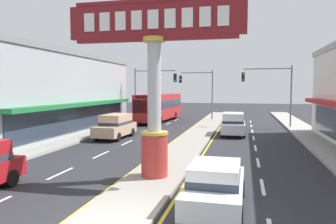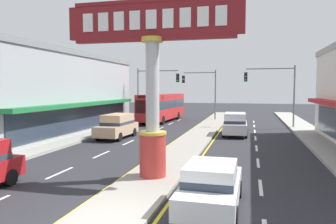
{
  "view_description": "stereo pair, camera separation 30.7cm",
  "coord_description": "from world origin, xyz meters",
  "px_view_note": "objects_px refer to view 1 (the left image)",
  "views": [
    {
      "loc": [
        3.74,
        -8.53,
        3.94
      ],
      "look_at": [
        -0.48,
        9.46,
        2.6
      ],
      "focal_mm": 34.8,
      "sensor_mm": 36.0,
      "label": 1
    },
    {
      "loc": [
        4.04,
        -8.46,
        3.94
      ],
      "look_at": [
        -0.48,
        9.46,
        2.6
      ],
      "focal_mm": 34.8,
      "sensor_mm": 36.0,
      "label": 2
    }
  ],
  "objects_px": {
    "traffic_light_right_side": "(273,85)",
    "traffic_light_median_far": "(200,86)",
    "district_sign": "(154,79)",
    "suv_far_left_oncoming": "(233,124)",
    "storefront_left": "(30,93)",
    "bus_near_right_lane": "(159,106)",
    "suv_near_left_lane": "(115,126)",
    "traffic_light_left_side": "(150,86)",
    "sedan_far_right_lane": "(215,185)"
  },
  "relations": [
    {
      "from": "bus_near_right_lane",
      "to": "suv_near_left_lane",
      "type": "xyz_separation_m",
      "value": [
        0.0,
        -13.73,
        -0.88
      ]
    },
    {
      "from": "storefront_left",
      "to": "traffic_light_left_side",
      "type": "height_order",
      "value": "storefront_left"
    },
    {
      "from": "traffic_light_median_far",
      "to": "suv_near_left_lane",
      "type": "distance_m",
      "value": 17.16
    },
    {
      "from": "district_sign",
      "to": "storefront_left",
      "type": "distance_m",
      "value": 18.37
    },
    {
      "from": "traffic_light_left_side",
      "to": "district_sign",
      "type": "bearing_deg",
      "value": -73.22
    },
    {
      "from": "district_sign",
      "to": "traffic_light_median_far",
      "type": "distance_m",
      "value": 26.87
    },
    {
      "from": "sedan_far_right_lane",
      "to": "suv_far_left_oncoming",
      "type": "bearing_deg",
      "value": 89.99
    },
    {
      "from": "district_sign",
      "to": "suv_far_left_oncoming",
      "type": "xyz_separation_m",
      "value": [
        2.87,
        14.31,
        -3.37
      ]
    },
    {
      "from": "traffic_light_left_side",
      "to": "traffic_light_right_side",
      "type": "height_order",
      "value": "same"
    },
    {
      "from": "traffic_light_left_side",
      "to": "suv_far_left_oncoming",
      "type": "relative_size",
      "value": 1.33
    },
    {
      "from": "sedan_far_right_lane",
      "to": "suv_near_left_lane",
      "type": "bearing_deg",
      "value": 123.84
    },
    {
      "from": "traffic_light_left_side",
      "to": "traffic_light_median_far",
      "type": "distance_m",
      "value": 7.28
    },
    {
      "from": "bus_near_right_lane",
      "to": "suv_far_left_oncoming",
      "type": "height_order",
      "value": "bus_near_right_lane"
    },
    {
      "from": "traffic_light_right_side",
      "to": "suv_near_left_lane",
      "type": "relative_size",
      "value": 1.33
    },
    {
      "from": "storefront_left",
      "to": "suv_near_left_lane",
      "type": "height_order",
      "value": "storefront_left"
    },
    {
      "from": "suv_near_left_lane",
      "to": "district_sign",
      "type": "bearing_deg",
      "value": -59.8
    },
    {
      "from": "traffic_light_left_side",
      "to": "traffic_light_median_far",
      "type": "bearing_deg",
      "value": 48.16
    },
    {
      "from": "bus_near_right_lane",
      "to": "sedan_far_right_lane",
      "type": "height_order",
      "value": "bus_near_right_lane"
    },
    {
      "from": "suv_near_left_lane",
      "to": "traffic_light_median_far",
      "type": "bearing_deg",
      "value": 74.29
    },
    {
      "from": "suv_near_left_lane",
      "to": "sedan_far_right_lane",
      "type": "bearing_deg",
      "value": -56.16
    },
    {
      "from": "traffic_light_right_side",
      "to": "traffic_light_median_far",
      "type": "relative_size",
      "value": 1.0
    },
    {
      "from": "district_sign",
      "to": "suv_far_left_oncoming",
      "type": "relative_size",
      "value": 1.64
    },
    {
      "from": "traffic_light_median_far",
      "to": "sedan_far_right_lane",
      "type": "height_order",
      "value": "traffic_light_median_far"
    },
    {
      "from": "district_sign",
      "to": "traffic_light_median_far",
      "type": "height_order",
      "value": "district_sign"
    },
    {
      "from": "traffic_light_right_side",
      "to": "traffic_light_left_side",
      "type": "bearing_deg",
      "value": 175.63
    },
    {
      "from": "traffic_light_right_side",
      "to": "sedan_far_right_lane",
      "type": "xyz_separation_m",
      "value": [
        -3.59,
        -23.29,
        -3.46
      ]
    },
    {
      "from": "district_sign",
      "to": "traffic_light_left_side",
      "type": "distance_m",
      "value": 22.35
    },
    {
      "from": "traffic_light_right_side",
      "to": "traffic_light_median_far",
      "type": "height_order",
      "value": "same"
    },
    {
      "from": "suv_far_left_oncoming",
      "to": "suv_near_left_lane",
      "type": "bearing_deg",
      "value": -157.6
    },
    {
      "from": "bus_near_right_lane",
      "to": "suv_near_left_lane",
      "type": "height_order",
      "value": "bus_near_right_lane"
    },
    {
      "from": "storefront_left",
      "to": "sedan_far_right_lane",
      "type": "relative_size",
      "value": 5.18
    },
    {
      "from": "traffic_light_median_far",
      "to": "bus_near_right_lane",
      "type": "distance_m",
      "value": 5.7
    },
    {
      "from": "traffic_light_median_far",
      "to": "traffic_light_left_side",
      "type": "bearing_deg",
      "value": -131.84
    },
    {
      "from": "sedan_far_right_lane",
      "to": "suv_near_left_lane",
      "type": "relative_size",
      "value": 0.93
    },
    {
      "from": "district_sign",
      "to": "suv_near_left_lane",
      "type": "bearing_deg",
      "value": 120.2
    },
    {
      "from": "traffic_light_median_far",
      "to": "sedan_far_right_lane",
      "type": "relative_size",
      "value": 1.43
    },
    {
      "from": "traffic_light_right_side",
      "to": "sedan_far_right_lane",
      "type": "relative_size",
      "value": 1.43
    },
    {
      "from": "traffic_light_left_side",
      "to": "traffic_light_right_side",
      "type": "relative_size",
      "value": 1.0
    },
    {
      "from": "storefront_left",
      "to": "suv_far_left_oncoming",
      "type": "height_order",
      "value": "storefront_left"
    },
    {
      "from": "traffic_light_left_side",
      "to": "suv_near_left_lane",
      "type": "relative_size",
      "value": 1.33
    },
    {
      "from": "traffic_light_left_side",
      "to": "sedan_far_right_lane",
      "type": "bearing_deg",
      "value": -69.0
    },
    {
      "from": "sedan_far_right_lane",
      "to": "traffic_light_median_far",
      "type": "bearing_deg",
      "value": 98.55
    },
    {
      "from": "suv_near_left_lane",
      "to": "suv_far_left_oncoming",
      "type": "xyz_separation_m",
      "value": [
        9.03,
        3.72,
        0.0
      ]
    },
    {
      "from": "storefront_left",
      "to": "traffic_light_right_side",
      "type": "distance_m",
      "value": 22.73
    },
    {
      "from": "sedan_far_right_lane",
      "to": "suv_near_left_lane",
      "type": "distance_m",
      "value": 16.22
    },
    {
      "from": "storefront_left",
      "to": "bus_near_right_lane",
      "type": "distance_m",
      "value": 15.43
    },
    {
      "from": "traffic_light_median_far",
      "to": "traffic_light_right_side",
      "type": "bearing_deg",
      "value": -38.51
    },
    {
      "from": "traffic_light_left_side",
      "to": "traffic_light_right_side",
      "type": "xyz_separation_m",
      "value": [
        12.9,
        -0.98,
        0.0
      ]
    },
    {
      "from": "traffic_light_right_side",
      "to": "bus_near_right_lane",
      "type": "bearing_deg",
      "value": 162.79
    },
    {
      "from": "storefront_left",
      "to": "traffic_light_right_side",
      "type": "bearing_deg",
      "value": 23.42
    }
  ]
}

